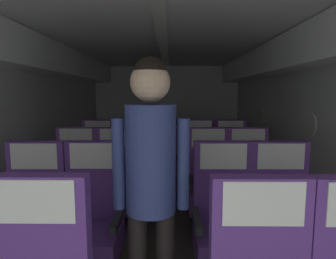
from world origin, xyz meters
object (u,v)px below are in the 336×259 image
Objects in this scene: seat_b_left_aisle at (92,223)px; seat_c_right_window at (208,185)px; seat_c_left_window at (75,184)px; seat_c_left_aisle at (116,185)px; seat_d_right_aisle at (231,164)px; seat_d_right_window at (199,164)px; seat_b_left_window at (32,224)px; flight_attendant at (151,170)px; seat_d_left_aisle at (129,164)px; seat_b_right_window at (224,224)px; seat_b_right_aisle at (282,224)px; seat_d_left_window at (97,164)px; seat_c_right_aisle at (249,185)px.

seat_b_left_aisle is 1.36m from seat_c_right_window.
seat_c_left_window is 1.00× the size of seat_c_left_aisle.
seat_d_right_aisle and seat_d_right_window have the same top height.
seat_b_left_window is at bearing -116.29° from seat_c_left_aisle.
flight_attendant is at bearing -56.83° from seat_c_left_window.
seat_c_right_window is at bearing -0.56° from seat_c_left_window.
seat_b_left_aisle is at bearing -64.31° from seat_c_left_window.
seat_d_right_aisle is (0.45, 0.95, 0.00)m from seat_c_right_window.
seat_b_left_window is at bearing -135.50° from seat_d_right_aisle.
seat_d_left_aisle is (-1.01, 0.93, 0.00)m from seat_c_right_window.
seat_b_right_window is at bearing -90.32° from seat_c_right_window.
flight_attendant reaches higher than seat_d_right_window.
flight_attendant is at bearing -27.55° from seat_b_left_window.
seat_c_left_window and seat_c_right_window have the same top height.
seat_b_left_window is 2.68m from seat_d_right_aisle.
seat_b_right_window is (-0.44, -0.00, 0.00)m from seat_b_right_aisle.
seat_b_left_aisle is 0.91m from seat_c_left_aisle.
seat_d_right_window is at bearing 61.59° from seat_b_left_aisle.
seat_d_left_aisle is (-1.44, 1.85, 0.00)m from seat_b_right_aisle.
seat_b_right_window is 1.00× the size of seat_d_left_window.
seat_c_left_window is at bearing -116.25° from seat_d_left_aisle.
seat_c_left_aisle is at bearing -146.73° from seat_d_right_aisle.
seat_b_right_aisle is 1.00× the size of seat_c_right_window.
seat_c_left_aisle is 1.00× the size of seat_c_right_window.
seat_b_left_window and seat_d_right_window have the same top height.
seat_c_left_window is (0.01, 0.94, 0.00)m from seat_b_left_window.
seat_b_right_window is at bearing -61.62° from seat_d_left_aisle.
seat_b_right_window and seat_c_right_window have the same top height.
seat_c_left_window is 1.00× the size of seat_d_right_window.
seat_d_left_window is at bearing -179.45° from seat_d_right_aisle.
seat_c_left_aisle is 1.00× the size of seat_d_right_window.
seat_c_left_window is at bearing -153.80° from seat_d_right_aisle.
seat_c_right_aisle is at bearing 32.07° from seat_b_left_aisle.
seat_d_left_window is (-1.45, 1.85, 0.00)m from seat_b_right_window.
seat_b_right_window is at bearing -0.23° from seat_b_left_aisle.
seat_d_right_window is (-0.00, 1.87, 0.00)m from seat_b_right_window.
seat_c_right_aisle is (-0.00, 0.91, 0.00)m from seat_b_right_aisle.
seat_b_left_aisle is 2.12m from seat_d_right_window.
seat_d_right_window is (1.46, 1.88, 0.00)m from seat_b_left_window.
seat_b_left_aisle and seat_d_left_window have the same top height.
seat_d_left_window is at bearing 128.12° from seat_b_right_window.
flight_attendant reaches higher than seat_b_left_aisle.
flight_attendant reaches higher than seat_b_right_window.
seat_c_right_aisle and seat_d_right_aisle have the same top height.
seat_d_left_window is (-0.44, 1.85, 0.00)m from seat_b_left_aisle.
seat_b_left_window and seat_d_left_window have the same top height.
seat_d_right_aisle is (0.01, 0.96, 0.00)m from seat_c_right_aisle.
seat_d_right_aisle is at bearing -112.58° from flight_attendant.
seat_d_left_window is (-1.90, 1.85, 0.00)m from seat_b_right_aisle.
seat_d_left_window is 2.60m from flight_attendant.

